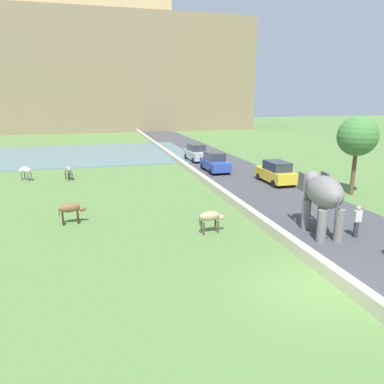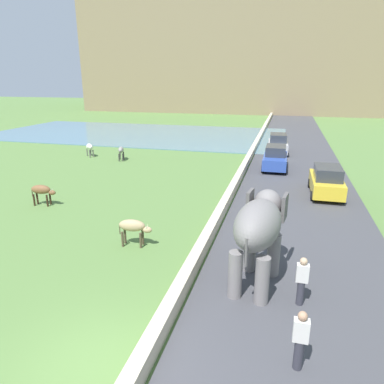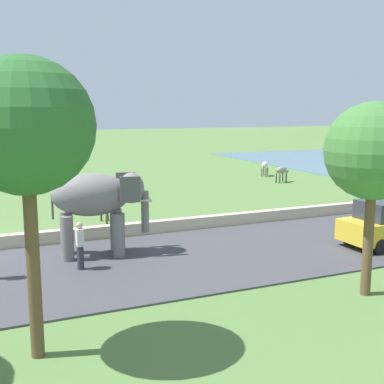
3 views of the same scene
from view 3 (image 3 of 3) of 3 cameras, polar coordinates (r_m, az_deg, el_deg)
barrier_wall at (r=26.04m, az=17.99°, el=-1.77°), size 0.40×110.00×0.55m
lake at (r=48.57m, az=21.28°, el=2.81°), size 36.00×18.00×0.08m
elephant at (r=17.53m, az=-10.88°, el=-0.93°), size 1.79×3.56×2.99m
person_beside_elephant at (r=16.27m, az=-12.88°, el=-6.02°), size 0.36×0.22×1.63m
cow_tan at (r=23.00m, az=-9.83°, el=-1.47°), size 1.41×0.55×1.15m
cow_brown at (r=30.31m, az=-6.87°, el=1.24°), size 1.41×0.56×1.15m
cow_white at (r=39.04m, az=8.48°, el=3.05°), size 1.25×1.19×1.15m
cow_grey at (r=35.86m, az=10.40°, el=2.43°), size 0.79×1.42×1.15m
tree_near at (r=14.16m, az=20.34°, el=4.37°), size 2.67×2.67×5.41m
tree_mid at (r=10.24m, az=-18.76°, el=7.06°), size 2.76×2.76×6.23m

